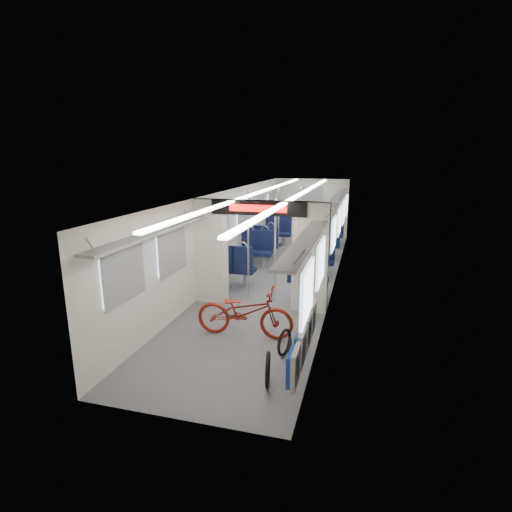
# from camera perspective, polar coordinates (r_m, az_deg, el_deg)

# --- Properties ---
(carriage) EXTENTS (12.00, 12.02, 2.31)m
(carriage) POSITION_cam_1_polar(r_m,az_deg,el_deg) (10.01, 3.04, 4.45)
(carriage) COLOR #515456
(carriage) RESTS_ON ground
(bicycle) EXTENTS (1.79, 0.69, 0.93)m
(bicycle) POSITION_cam_1_polar(r_m,az_deg,el_deg) (7.22, -1.63, -8.00)
(bicycle) COLOR maroon
(bicycle) RESTS_ON ground
(flip_bench) EXTENTS (0.12, 2.09, 0.50)m
(flip_bench) POSITION_cam_1_polar(r_m,az_deg,el_deg) (6.01, 6.81, -11.69)
(flip_bench) COLOR gray
(flip_bench) RESTS_ON carriage
(bike_hoop_a) EXTENTS (0.14, 0.52, 0.52)m
(bike_hoop_a) POSITION_cam_1_polar(r_m,az_deg,el_deg) (5.86, 1.70, -16.13)
(bike_hoop_a) COLOR black
(bike_hoop_a) RESTS_ON ground
(bike_hoop_b) EXTENTS (0.17, 0.46, 0.46)m
(bike_hoop_b) POSITION_cam_1_polar(r_m,az_deg,el_deg) (6.40, 4.86, -13.68)
(bike_hoop_b) COLOR black
(bike_hoop_b) RESTS_ON ground
(bike_hoop_c) EXTENTS (0.16, 0.46, 0.46)m
(bike_hoop_c) POSITION_cam_1_polar(r_m,az_deg,el_deg) (6.68, 4.07, -12.39)
(bike_hoop_c) COLOR black
(bike_hoop_c) RESTS_ON ground
(seat_bay_near_left) EXTENTS (0.96, 2.32, 1.17)m
(seat_bay_near_left) POSITION_cam_1_polar(r_m,az_deg,el_deg) (10.85, -1.35, 0.23)
(seat_bay_near_left) COLOR black
(seat_bay_near_left) RESTS_ON ground
(seat_bay_near_right) EXTENTS (0.92, 2.10, 1.11)m
(seat_bay_near_right) POSITION_cam_1_polar(r_m,az_deg,el_deg) (10.08, 8.18, -1.17)
(seat_bay_near_right) COLOR black
(seat_bay_near_right) RESTS_ON ground
(seat_bay_far_left) EXTENTS (0.96, 2.31, 1.17)m
(seat_bay_far_left) POSITION_cam_1_polar(r_m,az_deg,el_deg) (13.65, 2.24, 3.14)
(seat_bay_far_left) COLOR black
(seat_bay_far_left) RESTS_ON ground
(seat_bay_far_right) EXTENTS (0.93, 2.15, 1.12)m
(seat_bay_far_right) POSITION_cam_1_polar(r_m,az_deg,el_deg) (13.81, 10.26, 2.95)
(seat_bay_far_right) COLOR black
(seat_bay_far_right) RESTS_ON ground
(stanchion_near_left) EXTENTS (0.04, 0.04, 2.30)m
(stanchion_near_left) POSITION_cam_1_polar(r_m,az_deg,el_deg) (8.91, -1.11, 0.95)
(stanchion_near_left) COLOR silver
(stanchion_near_left) RESTS_ON ground
(stanchion_near_right) EXTENTS (0.05, 0.05, 2.30)m
(stanchion_near_right) POSITION_cam_1_polar(r_m,az_deg,el_deg) (8.66, 2.72, 0.54)
(stanchion_near_right) COLOR silver
(stanchion_near_right) RESTS_ON ground
(stanchion_far_left) EXTENTS (0.04, 0.04, 2.30)m
(stanchion_far_left) POSITION_cam_1_polar(r_m,az_deg,el_deg) (11.90, 3.24, 4.30)
(stanchion_far_left) COLOR silver
(stanchion_far_left) RESTS_ON ground
(stanchion_far_right) EXTENTS (0.04, 0.04, 2.30)m
(stanchion_far_right) POSITION_cam_1_polar(r_m,az_deg,el_deg) (11.95, 6.25, 4.28)
(stanchion_far_right) COLOR silver
(stanchion_far_right) RESTS_ON ground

